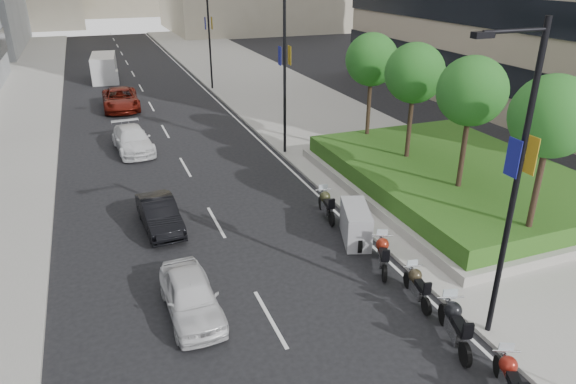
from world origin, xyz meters
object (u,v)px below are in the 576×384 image
motorcycle_4 (383,254)px  car_d (121,99)px  lamp_post_2 (207,30)px  motorcycle_6 (326,205)px  car_b (160,214)px  lamp_post_1 (282,66)px  car_a (191,296)px  motorcycle_5 (356,224)px  car_c (133,140)px  motorcycle_3 (417,285)px  lamp_post_0 (513,177)px  delivery_van (105,69)px  motorcycle_1 (510,379)px  motorcycle_2 (455,324)px

motorcycle_4 → car_d: size_ratio=0.37×
lamp_post_2 → motorcycle_6: lamp_post_2 is taller
car_b → car_d: bearing=86.1°
lamp_post_1 → car_a: size_ratio=2.32×
motorcycle_5 → car_c: size_ratio=0.53×
motorcycle_3 → car_c: car_c is taller
lamp_post_0 → motorcycle_3: lamp_post_0 is taller
lamp_post_2 → motorcycle_5: size_ratio=3.58×
car_b → delivery_van: (-0.44, 32.20, 0.46)m
car_b → motorcycle_1: bearing=-64.9°
motorcycle_6 → car_d: 23.23m
car_a → delivery_van: (-0.52, 38.38, 0.44)m
motorcycle_2 → motorcycle_4: bearing=15.9°
motorcycle_3 → car_b: (-7.06, 8.08, 0.09)m
lamp_post_1 → motorcycle_2: size_ratio=3.85×
car_a → lamp_post_0: bearing=-28.9°
motorcycle_5 → car_a: 7.39m
motorcycle_4 → delivery_van: 38.93m
delivery_van → lamp_post_1: bearing=-67.1°
motorcycle_4 → motorcycle_5: 2.20m
lamp_post_0 → lamp_post_2: (0.00, 35.00, 0.00)m
motorcycle_3 → motorcycle_6: bearing=12.4°
car_d → delivery_van: 11.53m
motorcycle_2 → car_c: car_c is taller
motorcycle_2 → motorcycle_3: (0.19, 2.15, -0.10)m
motorcycle_3 → car_a: size_ratio=0.52×
lamp_post_2 → car_d: 9.80m
lamp_post_2 → car_a: size_ratio=2.32×
lamp_post_0 → delivery_van: (-8.36, 42.49, -3.97)m
motorcycle_3 → car_b: 10.72m
car_b → car_a: bearing=-93.0°
lamp_post_0 → motorcycle_1: size_ratio=4.53×
motorcycle_1 → motorcycle_5: (0.23, 8.62, 0.14)m
motorcycle_4 → motorcycle_6: size_ratio=0.93×
lamp_post_0 → motorcycle_2: (-1.06, 0.06, -4.42)m
motorcycle_3 → car_a: bearing=85.6°
motorcycle_3 → motorcycle_5: bearing=10.6°
lamp_post_1 → car_d: size_ratio=1.62×
motorcycle_6 → delivery_van: size_ratio=0.38×
motorcycle_4 → car_b: 9.22m
motorcycle_4 → motorcycle_6: bearing=26.3°
lamp_post_1 → car_b: bearing=-139.7°
lamp_post_2 → car_b: lamp_post_2 is taller
lamp_post_0 → lamp_post_1: (0.00, 17.00, 0.00)m
lamp_post_1 → motorcycle_3: bearing=-93.3°
lamp_post_0 → car_a: size_ratio=2.32×
motorcycle_5 → car_a: size_ratio=0.65×
delivery_van → motorcycle_1: bearing=-76.0°
lamp_post_1 → motorcycle_2: 17.54m
motorcycle_2 → motorcycle_3: 2.16m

